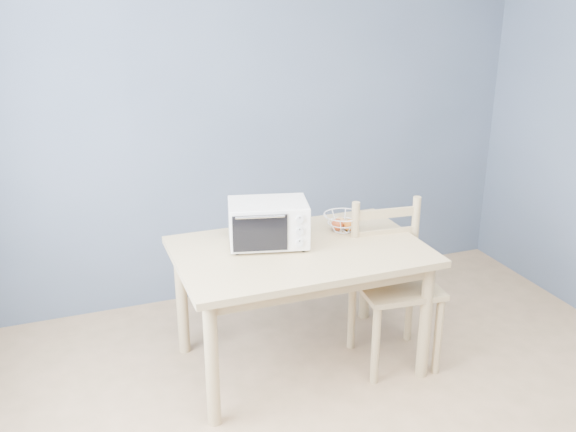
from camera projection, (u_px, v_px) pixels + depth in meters
name	position (u px, v px, depth m)	size (l,w,h in m)	color
room	(432.00, 227.00, 2.41)	(4.01, 4.51, 2.61)	tan
dining_table	(300.00, 264.00, 3.65)	(1.40, 0.90, 0.75)	tan
toaster_oven	(265.00, 223.00, 3.61)	(0.50, 0.40, 0.26)	white
fruit_basket	(342.00, 222.00, 3.85)	(0.28, 0.28, 0.11)	white
dining_chair	(393.00, 286.00, 3.78)	(0.49, 0.49, 0.97)	tan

